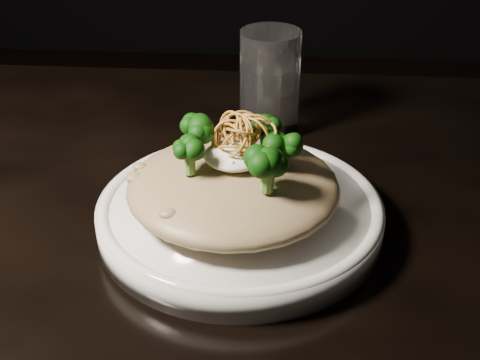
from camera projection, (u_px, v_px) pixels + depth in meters
The scene contains 7 objects.
table at pixel (177, 281), 0.72m from camera, with size 1.10×0.80×0.75m.
plate at pixel (240, 216), 0.65m from camera, with size 0.28×0.28×0.03m, color silver.
risotto at pixel (233, 187), 0.63m from camera, with size 0.20×0.20×0.04m, color brown.
broccoli at pixel (241, 142), 0.61m from camera, with size 0.14×0.14×0.05m, color black, non-canonical shape.
cheese at pixel (234, 155), 0.62m from camera, with size 0.06×0.06×0.02m, color white.
shallots at pixel (240, 132), 0.61m from camera, with size 0.05×0.05×0.03m, color brown, non-canonical shape.
drinking_glass at pixel (270, 83), 0.81m from camera, with size 0.07×0.07×0.13m, color white.
Camera 1 is at (0.11, -0.55, 1.13)m, focal length 50.00 mm.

